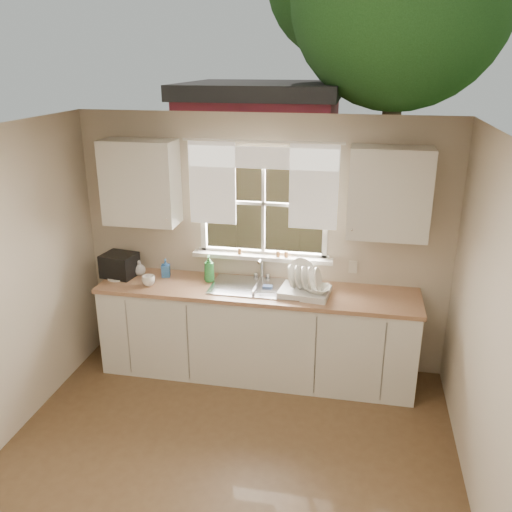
% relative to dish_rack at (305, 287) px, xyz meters
% --- Properties ---
extents(ground, '(4.00, 4.00, 0.00)m').
position_rel_dish_rack_xyz_m(ground, '(-0.46, -1.63, -0.99)').
color(ground, brown).
rests_on(ground, ground).
extents(room_walls, '(3.62, 4.02, 2.50)m').
position_rel_dish_rack_xyz_m(room_walls, '(-0.46, -1.70, 0.25)').
color(room_walls, beige).
rests_on(room_walls, ground).
extents(ceiling, '(3.60, 4.00, 0.02)m').
position_rel_dish_rack_xyz_m(ceiling, '(-0.46, -1.63, 1.51)').
color(ceiling, silver).
rests_on(ceiling, room_walls).
extents(window, '(1.38, 0.16, 1.06)m').
position_rel_dish_rack_xyz_m(window, '(-0.46, 0.37, 0.50)').
color(window, white).
rests_on(window, room_walls).
extents(curtains, '(1.50, 0.03, 0.81)m').
position_rel_dish_rack_xyz_m(curtains, '(-0.46, 0.32, 0.95)').
color(curtains, white).
rests_on(curtains, room_walls).
extents(base_cabinets, '(3.00, 0.62, 0.87)m').
position_rel_dish_rack_xyz_m(base_cabinets, '(-0.46, 0.05, -0.55)').
color(base_cabinets, silver).
rests_on(base_cabinets, ground).
extents(countertop, '(3.04, 0.65, 0.04)m').
position_rel_dish_rack_xyz_m(countertop, '(-0.46, 0.05, -0.10)').
color(countertop, '#A87854').
rests_on(countertop, base_cabinets).
extents(upper_cabinet_left, '(0.70, 0.33, 0.80)m').
position_rel_dish_rack_xyz_m(upper_cabinet_left, '(-1.61, 0.19, 0.86)').
color(upper_cabinet_left, silver).
rests_on(upper_cabinet_left, room_walls).
extents(upper_cabinet_right, '(0.70, 0.33, 0.80)m').
position_rel_dish_rack_xyz_m(upper_cabinet_right, '(0.69, 0.19, 0.86)').
color(upper_cabinet_right, silver).
rests_on(upper_cabinet_right, room_walls).
extents(wall_outlet, '(0.08, 0.01, 0.12)m').
position_rel_dish_rack_xyz_m(wall_outlet, '(0.42, 0.35, 0.09)').
color(wall_outlet, beige).
rests_on(wall_outlet, room_walls).
extents(sill_jars, '(0.50, 0.04, 0.06)m').
position_rel_dish_rack_xyz_m(sill_jars, '(-0.40, 0.31, 0.19)').
color(sill_jars, brown).
rests_on(sill_jars, window).
extents(backyard, '(20.00, 10.00, 6.13)m').
position_rel_dish_rack_xyz_m(backyard, '(0.12, 6.78, 2.47)').
color(backyard, '#335421').
rests_on(backyard, ground).
extents(sink, '(0.88, 0.52, 0.40)m').
position_rel_dish_rack_xyz_m(sink, '(-0.46, 0.08, -0.15)').
color(sink, '#B7B7BC').
rests_on(sink, countertop).
extents(dish_rack, '(0.48, 0.38, 0.31)m').
position_rel_dish_rack_xyz_m(dish_rack, '(0.00, 0.00, 0.00)').
color(dish_rack, silver).
rests_on(dish_rack, countertop).
extents(bowl, '(0.26, 0.26, 0.05)m').
position_rel_dish_rack_xyz_m(bowl, '(0.13, -0.05, 0.01)').
color(bowl, white).
rests_on(bowl, dish_rack).
extents(soap_bottle_a, '(0.12, 0.12, 0.27)m').
position_rel_dish_rack_xyz_m(soap_bottle_a, '(-0.95, 0.14, 0.06)').
color(soap_bottle_a, '#2C873A').
rests_on(soap_bottle_a, countertop).
extents(soap_bottle_b, '(0.10, 0.10, 0.18)m').
position_rel_dish_rack_xyz_m(soap_bottle_b, '(-1.40, 0.17, 0.01)').
color(soap_bottle_b, '#2F6AB3').
rests_on(soap_bottle_b, countertop).
extents(soap_bottle_c, '(0.12, 0.12, 0.15)m').
position_rel_dish_rack_xyz_m(soap_bottle_c, '(-1.68, 0.17, -0.00)').
color(soap_bottle_c, beige).
rests_on(soap_bottle_c, countertop).
extents(saucer, '(0.19, 0.19, 0.01)m').
position_rel_dish_rack_xyz_m(saucer, '(-1.86, 0.03, -0.07)').
color(saucer, white).
rests_on(saucer, countertop).
extents(cup, '(0.15, 0.15, 0.10)m').
position_rel_dish_rack_xyz_m(cup, '(-1.49, -0.07, -0.03)').
color(cup, white).
rests_on(cup, countertop).
extents(black_appliance, '(0.35, 0.32, 0.23)m').
position_rel_dish_rack_xyz_m(black_appliance, '(-1.86, 0.11, 0.04)').
color(black_appliance, black).
rests_on(black_appliance, countertop).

